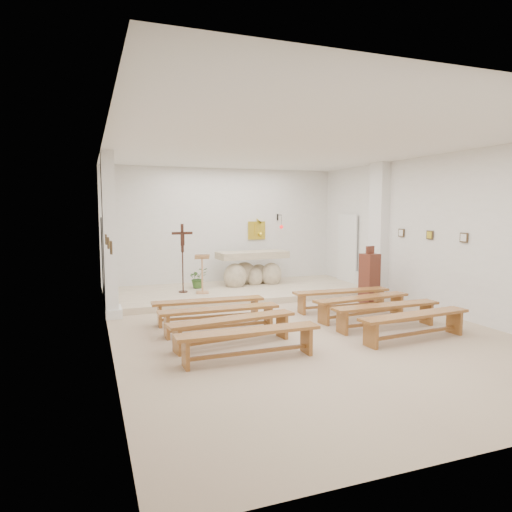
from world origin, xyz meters
name	(u,v)px	position (x,y,z in m)	size (l,w,h in m)	color
ground	(294,325)	(0.00, 0.00, 0.00)	(7.00, 10.00, 0.00)	tan
wall_left	(107,242)	(-3.49, 0.00, 1.75)	(0.02, 10.00, 3.50)	white
wall_right	(437,234)	(3.49, 0.00, 1.75)	(0.02, 10.00, 3.50)	white
wall_back	(223,228)	(0.00, 4.99, 1.75)	(7.00, 0.02, 3.50)	white
ceiling	(295,147)	(0.00, 0.00, 3.49)	(7.00, 10.00, 0.02)	silver
sanctuary_platform	(239,291)	(0.00, 3.50, 0.07)	(6.98, 3.00, 0.15)	beige
pilaster_left	(109,235)	(-3.37, 2.00, 1.75)	(0.26, 0.55, 3.50)	white
pilaster_right	(379,230)	(3.37, 2.00, 1.75)	(0.26, 0.55, 3.50)	white
gold_wall_relief	(257,230)	(1.05, 4.96, 1.65)	(0.55, 0.04, 0.55)	gold
sanctuary_lamp	(281,225)	(1.75, 4.71, 1.81)	(0.11, 0.36, 0.44)	black
station_frame_left_front	(111,248)	(-3.47, -0.80, 1.72)	(0.03, 0.20, 0.20)	#42311D
station_frame_left_mid	(108,243)	(-3.47, 0.20, 1.72)	(0.03, 0.20, 0.20)	#42311D
station_frame_left_rear	(106,239)	(-3.47, 1.20, 1.72)	(0.03, 0.20, 0.20)	#42311D
station_frame_right_front	(464,238)	(3.47, -0.80, 1.72)	(0.03, 0.20, 0.20)	#42311D
station_frame_right_mid	(430,235)	(3.47, 0.20, 1.72)	(0.03, 0.20, 0.20)	#42311D
station_frame_right_rear	(401,233)	(3.47, 1.20, 1.72)	(0.03, 0.20, 0.20)	#42311D
radiator_left	(107,298)	(-3.43, 2.70, 0.27)	(0.10, 0.85, 0.52)	silver
radiator_right	(364,282)	(3.43, 2.70, 0.27)	(0.10, 0.85, 0.52)	silver
altar	(252,270)	(0.57, 4.09, 0.55)	(2.06, 0.96, 1.04)	beige
lectern	(202,273)	(-1.08, 3.22, 0.66)	(0.42, 0.37, 1.04)	tan
crucifix_stand	(183,253)	(-1.52, 3.51, 1.18)	(0.54, 0.23, 1.78)	black
potted_plant	(198,278)	(-1.01, 4.01, 0.43)	(0.50, 0.44, 0.56)	#386227
donation_pedestal	(369,278)	(2.66, 1.32, 0.62)	(0.45, 0.45, 1.41)	#592519
bench_left_front	(208,305)	(-1.55, 0.77, 0.36)	(2.28, 0.48, 0.48)	#915D2A
bench_right_front	(341,295)	(1.55, 0.77, 0.36)	(2.28, 0.47, 0.48)	#915D2A
bench_left_second	(219,314)	(-1.55, -0.06, 0.36)	(2.27, 0.37, 0.48)	#915D2A
bench_right_second	(362,302)	(1.55, -0.06, 0.36)	(2.29, 0.63, 0.48)	#915D2A
bench_left_third	(233,325)	(-1.55, -0.88, 0.36)	(2.29, 0.67, 0.48)	#915D2A
bench_right_third	(386,310)	(1.55, -0.88, 0.36)	(2.27, 0.40, 0.48)	#915D2A
bench_left_fourth	(249,337)	(-1.55, -1.71, 0.36)	(2.27, 0.37, 0.48)	#915D2A
bench_right_fourth	(415,320)	(1.55, -1.71, 0.36)	(2.29, 0.57, 0.48)	#915D2A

